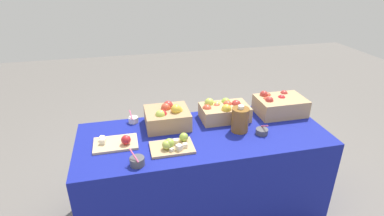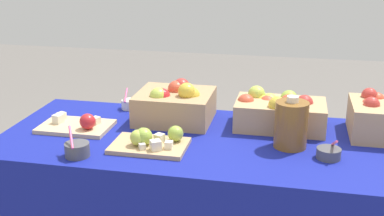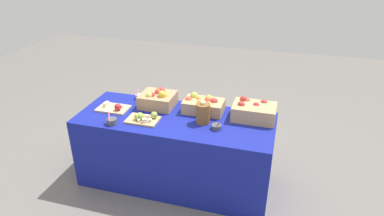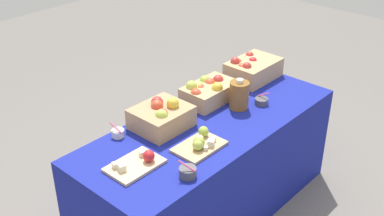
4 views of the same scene
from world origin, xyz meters
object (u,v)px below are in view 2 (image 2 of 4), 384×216
object	(u,v)px
apple_crate_right	(175,104)
sample_bowl_mid	(329,153)
cider_jug	(291,124)
sample_bowl_far	(77,149)
apple_crate_middle	(278,111)
cutting_board_back	(78,125)
cutting_board_front	(151,141)
sample_bowl_near	(129,104)

from	to	relation	value
apple_crate_right	sample_bowl_mid	distance (m)	0.74
sample_bowl_mid	cider_jug	distance (m)	0.19
apple_crate_right	sample_bowl_far	distance (m)	0.55
apple_crate_middle	cutting_board_back	distance (m)	0.90
apple_crate_right	cider_jug	xyz separation A→B (m)	(0.53, -0.21, 0.02)
sample_bowl_mid	sample_bowl_far	size ratio (longest dim) A/B	0.82
cutting_board_front	cider_jug	size ratio (longest dim) A/B	1.42
cutting_board_back	cider_jug	bearing A→B (deg)	-0.39
sample_bowl_near	cider_jug	world-z (taller)	cider_jug
cutting_board_front	sample_bowl_far	size ratio (longest dim) A/B	2.65
cutting_board_front	cider_jug	xyz separation A→B (m)	(0.55, 0.13, 0.07)
cutting_board_back	sample_bowl_near	size ratio (longest dim) A/B	3.20
apple_crate_middle	cutting_board_front	size ratio (longest dim) A/B	1.29
cutting_board_front	sample_bowl_near	bearing A→B (deg)	118.37
cutting_board_front	cutting_board_back	distance (m)	0.40
sample_bowl_near	cider_jug	size ratio (longest dim) A/B	0.45
sample_bowl_mid	cider_jug	size ratio (longest dim) A/B	0.44
cutting_board_front	sample_bowl_far	distance (m)	0.29
cider_jug	apple_crate_middle	bearing A→B (deg)	105.05
cutting_board_front	apple_crate_right	bearing A→B (deg)	86.98
apple_crate_right	cutting_board_back	size ratio (longest dim) A/B	1.10
sample_bowl_near	sample_bowl_far	xyz separation A→B (m)	(-0.01, -0.59, 0.00)
apple_crate_right	apple_crate_middle	bearing A→B (deg)	1.98
cutting_board_front	sample_bowl_near	size ratio (longest dim) A/B	3.12
sample_bowl_far	cider_jug	size ratio (longest dim) A/B	0.53
sample_bowl_far	apple_crate_right	bearing A→B (deg)	59.92
apple_crate_middle	sample_bowl_mid	size ratio (longest dim) A/B	4.21
cutting_board_front	cutting_board_back	xyz separation A→B (m)	(-0.38, 0.14, -0.01)
cutting_board_back	cider_jug	distance (m)	0.93
cutting_board_back	sample_bowl_mid	world-z (taller)	sample_bowl_mid
apple_crate_right	sample_bowl_far	bearing A→B (deg)	-120.08
apple_crate_right	sample_bowl_near	bearing A→B (deg)	155.72
apple_crate_right	sample_bowl_far	size ratio (longest dim) A/B	2.98
apple_crate_middle	sample_bowl_mid	bearing A→B (deg)	-55.92
sample_bowl_near	sample_bowl_far	world-z (taller)	sample_bowl_far
apple_crate_right	sample_bowl_far	xyz separation A→B (m)	(-0.27, -0.47, -0.05)
apple_crate_middle	cutting_board_back	bearing A→B (deg)	-166.02
cutting_board_back	sample_bowl_far	xyz separation A→B (m)	(0.12, -0.27, 0.01)
apple_crate_middle	apple_crate_right	world-z (taller)	apple_crate_right
apple_crate_middle	sample_bowl_mid	distance (m)	0.38
apple_crate_right	cutting_board_front	bearing A→B (deg)	-93.02
sample_bowl_near	cutting_board_front	bearing A→B (deg)	-61.63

